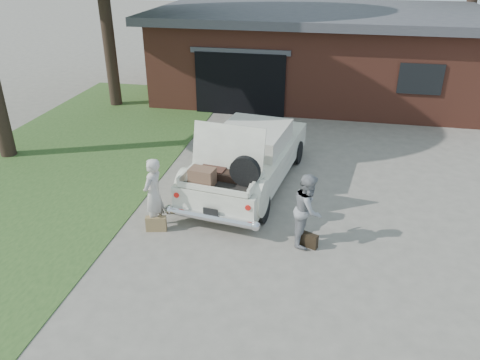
# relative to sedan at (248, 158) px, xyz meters

# --- Properties ---
(ground) EXTENTS (90.00, 90.00, 0.00)m
(ground) POSITION_rel_sedan_xyz_m (0.18, -2.57, -0.74)
(ground) COLOR gray
(ground) RESTS_ON ground
(grass_strip) EXTENTS (6.00, 16.00, 0.02)m
(grass_strip) POSITION_rel_sedan_xyz_m (-5.32, 0.43, -0.73)
(grass_strip) COLOR #2D4C1E
(grass_strip) RESTS_ON ground
(house) EXTENTS (12.80, 7.80, 3.30)m
(house) POSITION_rel_sedan_xyz_m (1.17, 8.90, 0.94)
(house) COLOR brown
(house) RESTS_ON ground
(sedan) EXTENTS (2.60, 5.23, 2.06)m
(sedan) POSITION_rel_sedan_xyz_m (0.00, 0.00, 0.00)
(sedan) COLOR white
(sedan) RESTS_ON ground
(woman_left) EXTENTS (0.48, 0.64, 1.61)m
(woman_left) POSITION_rel_sedan_xyz_m (-1.59, -2.40, 0.07)
(woman_left) COLOR beige
(woman_left) RESTS_ON ground
(woman_right) EXTENTS (0.63, 0.79, 1.53)m
(woman_right) POSITION_rel_sedan_xyz_m (1.64, -2.33, 0.03)
(woman_right) COLOR gray
(woman_right) RESTS_ON ground
(suitcase_left) EXTENTS (0.45, 0.23, 0.34)m
(suitcase_left) POSITION_rel_sedan_xyz_m (-1.53, -2.54, -0.57)
(suitcase_left) COLOR #9E7F50
(suitcase_left) RESTS_ON ground
(suitcase_right) EXTENTS (0.41, 0.27, 0.30)m
(suitcase_right) POSITION_rel_sedan_xyz_m (1.70, -2.49, -0.58)
(suitcase_right) COLOR black
(suitcase_right) RESTS_ON ground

